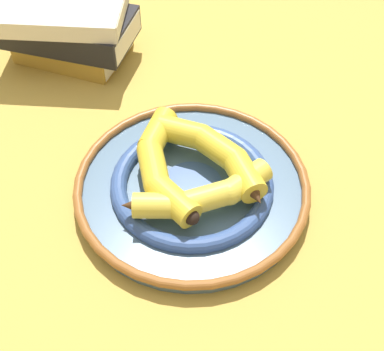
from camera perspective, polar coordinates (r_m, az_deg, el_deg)
The scene contains 6 objects.
ground_plane at distance 0.71m, azimuth -2.13°, elevation -1.52°, with size 2.80×2.80×0.00m, color gold.
decorative_bowl at distance 0.70m, azimuth 0.00°, elevation -1.16°, with size 0.31×0.31×0.03m.
banana_a at distance 0.68m, azimuth -3.40°, elevation 1.32°, with size 0.13×0.18×0.03m.
banana_b at distance 0.65m, azimuth 1.03°, elevation -2.22°, with size 0.18×0.10×0.03m.
banana_c at distance 0.69m, azimuth 2.59°, elevation 2.43°, with size 0.07×0.20×0.04m.
book_stack at distance 0.91m, azimuth -13.03°, elevation 15.22°, with size 0.24×0.25×0.11m.
Camera 1 is at (-0.28, -0.35, 0.55)m, focal length 50.00 mm.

